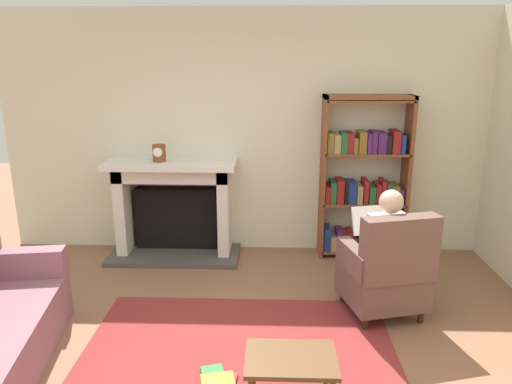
{
  "coord_description": "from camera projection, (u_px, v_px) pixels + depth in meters",
  "views": [
    {
      "loc": [
        0.24,
        -2.86,
        2.19
      ],
      "look_at": [
        0.1,
        1.2,
        1.05
      ],
      "focal_mm": 33.91,
      "sensor_mm": 36.0,
      "label": 1
    }
  ],
  "objects": [
    {
      "name": "side_table",
      "position": [
        291.0,
        366.0,
        2.95
      ],
      "size": [
        0.56,
        0.39,
        0.43
      ],
      "color": "brown",
      "rests_on": "ground"
    },
    {
      "name": "fireplace",
      "position": [
        175.0,
        205.0,
        5.43
      ],
      "size": [
        1.45,
        0.64,
        1.1
      ],
      "color": "#4C4742",
      "rests_on": "ground"
    },
    {
      "name": "area_rug",
      "position": [
        239.0,
        357.0,
        3.64
      ],
      "size": [
        2.4,
        1.8,
        0.01
      ],
      "primitive_type": "cube",
      "color": "maroon",
      "rests_on": "ground"
    },
    {
      "name": "armchair_reading",
      "position": [
        387.0,
        271.0,
        4.12
      ],
      "size": [
        0.78,
        0.76,
        0.97
      ],
      "rotation": [
        0.0,
        0.0,
        3.4
      ],
      "color": "#331E14",
      "rests_on": "ground"
    },
    {
      "name": "bookshelf",
      "position": [
        363.0,
        182.0,
        5.32
      ],
      "size": [
        0.95,
        0.32,
        1.8
      ],
      "color": "brown",
      "rests_on": "ground"
    },
    {
      "name": "seated_reader",
      "position": [
        382.0,
        245.0,
        4.18
      ],
      "size": [
        0.45,
        0.58,
        1.14
      ],
      "rotation": [
        0.0,
        0.0,
        3.4
      ],
      "color": "white",
      "rests_on": "ground"
    },
    {
      "name": "mantel_clock",
      "position": [
        159.0,
        153.0,
        5.17
      ],
      "size": [
        0.14,
        0.14,
        0.18
      ],
      "color": "brown",
      "rests_on": "fireplace"
    },
    {
      "name": "scattered_books",
      "position": [
        217.0,
        379.0,
        3.36
      ],
      "size": [
        0.28,
        0.3,
        0.03
      ],
      "color": "#267233",
      "rests_on": "area_rug"
    },
    {
      "name": "back_wall",
      "position": [
        251.0,
        134.0,
        5.44
      ],
      "size": [
        5.6,
        0.1,
        2.7
      ],
      "primitive_type": "cube",
      "color": "beige",
      "rests_on": "ground"
    },
    {
      "name": "ground",
      "position": [
        236.0,
        384.0,
        3.35
      ],
      "size": [
        14.0,
        14.0,
        0.0
      ],
      "primitive_type": "plane",
      "color": "#895B42"
    }
  ]
}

